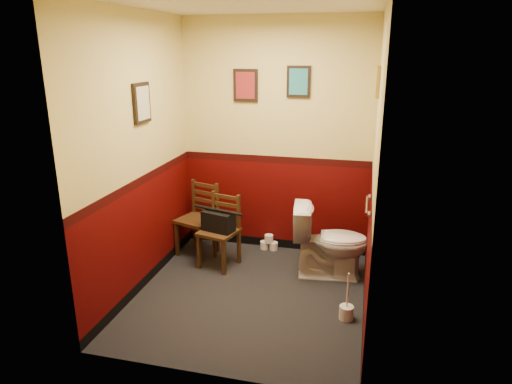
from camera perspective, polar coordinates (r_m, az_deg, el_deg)
floor at (r=4.65m, az=-0.76°, el=-12.75°), size 2.20×2.40×0.00m
ceiling at (r=4.04m, az=-0.92°, el=22.56°), size 2.20×2.40×0.00m
wall_back at (r=5.29m, az=2.48°, el=6.62°), size 2.20×0.00×2.70m
wall_front at (r=3.04m, az=-6.56°, el=-1.64°), size 2.20×0.00×2.70m
wall_left at (r=4.54m, az=-14.42°, el=4.30°), size 0.00×2.40×2.70m
wall_right at (r=4.01m, az=14.56°, el=2.61°), size 0.00×2.40×2.70m
grab_bar at (r=4.37m, az=13.76°, el=-1.63°), size 0.05×0.56×0.06m
framed_print_back_a at (r=5.27m, az=-1.31°, el=13.19°), size 0.28×0.04×0.36m
framed_print_back_b at (r=5.14m, az=5.34°, el=13.57°), size 0.26×0.04×0.34m
framed_print_left at (r=4.54m, az=-14.08°, el=10.73°), size 0.04×0.30×0.38m
framed_print_right at (r=4.50m, az=14.97°, el=13.18°), size 0.04×0.34×0.28m
toilet at (r=4.91m, az=9.25°, el=-6.18°), size 0.84×0.53×0.78m
toilet_brush at (r=4.33m, az=11.23°, el=-14.45°), size 0.13×0.13×0.46m
chair_left at (r=5.42m, az=-7.16°, el=-3.36°), size 0.50×0.50×0.85m
chair_right at (r=5.10m, az=-4.47°, el=-4.87°), size 0.46×0.46×0.81m
handbag at (r=5.03m, az=-4.73°, el=-3.65°), size 0.38×0.26×0.25m
tp_stack at (r=5.59m, az=1.63°, el=-6.41°), size 0.22×0.11×0.19m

